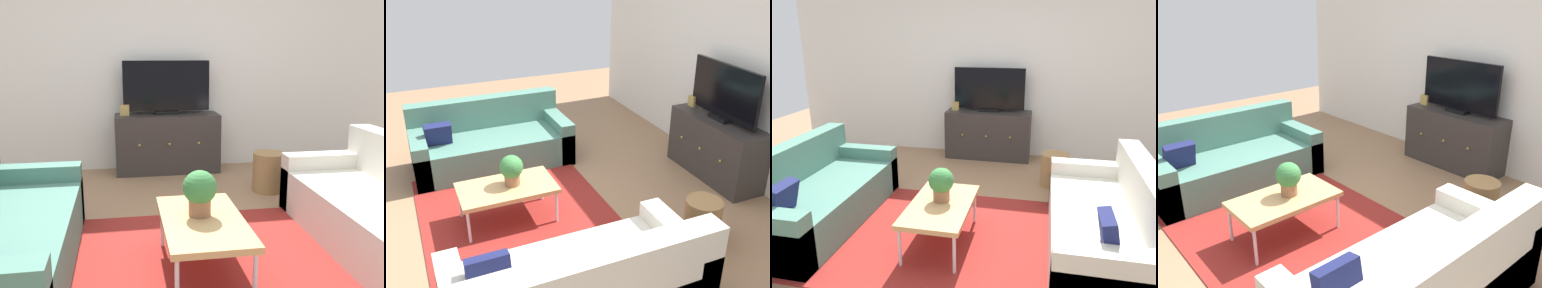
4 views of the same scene
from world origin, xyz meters
The scene contains 9 objects.
ground_plane centered at (0.00, 0.00, 0.00)m, with size 10.00×10.00×0.00m, color #997251.
wall_back centered at (0.00, 2.55, 1.35)m, with size 6.40×0.12×2.70m, color silver.
area_rug centered at (0.00, -0.15, 0.01)m, with size 2.50×1.90×0.01m, color maroon.
coffee_table centered at (-0.05, -0.25, 0.36)m, with size 0.54×0.94×0.40m.
potted_plant centered at (-0.06, -0.19, 0.57)m, with size 0.23×0.23×0.31m.
tv_console centered at (-0.01, 2.27, 0.36)m, with size 1.26×0.47×0.71m.
flat_screen_tv centered at (-0.01, 2.29, 1.04)m, with size 1.04×0.16×0.65m.
mantel_clock centered at (-0.52, 2.27, 0.78)m, with size 0.11×0.07×0.13m, color tan.
wicker_basket centered at (0.97, 1.33, 0.21)m, with size 0.34×0.34×0.42m, color #9E7547.
Camera 1 is at (-0.55, -2.83, 1.49)m, focal length 39.71 mm.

